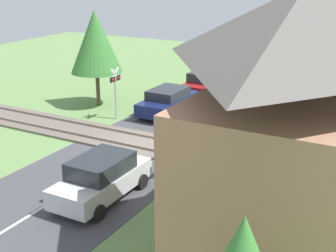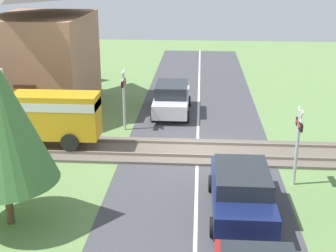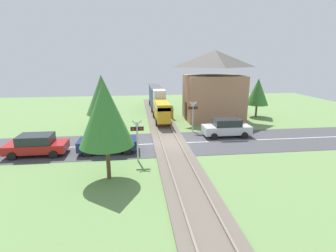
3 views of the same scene
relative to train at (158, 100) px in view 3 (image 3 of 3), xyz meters
The scene contains 14 objects.
ground_plane 12.04m from the train, 90.00° to the right, with size 60.00×60.00×0.00m, color #66894C.
road_surface 12.04m from the train, 90.00° to the right, with size 48.00×6.40×0.02m.
track_bed 12.03m from the train, 90.00° to the right, with size 2.80×48.00×0.24m.
train is the anchor object (origin of this frame).
car_near_crossing 14.26m from the train, 110.24° to the right, with size 4.47×2.04×1.55m.
car_far_side 11.82m from the train, 62.62° to the right, with size 4.30×1.96×1.66m.
car_behind_queue 16.78m from the train, 127.22° to the right, with size 4.29×2.04×1.56m.
crossing_signal_west_approach 15.70m from the train, 99.99° to the right, with size 0.90×0.18×2.96m.
crossing_signal_east_approach 8.76m from the train, 71.89° to the right, with size 0.90×0.18×2.96m.
station_building 7.36m from the train, 28.84° to the right, with size 6.93×5.18×7.86m.
pedestrian_by_station 3.24m from the train, 61.55° to the right, with size 0.40×0.40×1.62m.
tree_by_station 12.29m from the train, 12.88° to the right, with size 2.65×2.65×4.67m.
tree_roadside_hedge 8.75m from the train, 134.86° to the right, with size 3.27×3.27×5.42m.
tree_beyond_track 18.70m from the train, 103.93° to the right, with size 3.12×3.12×5.84m.
Camera 3 is at (-2.77, -20.85, 6.98)m, focal length 28.00 mm.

